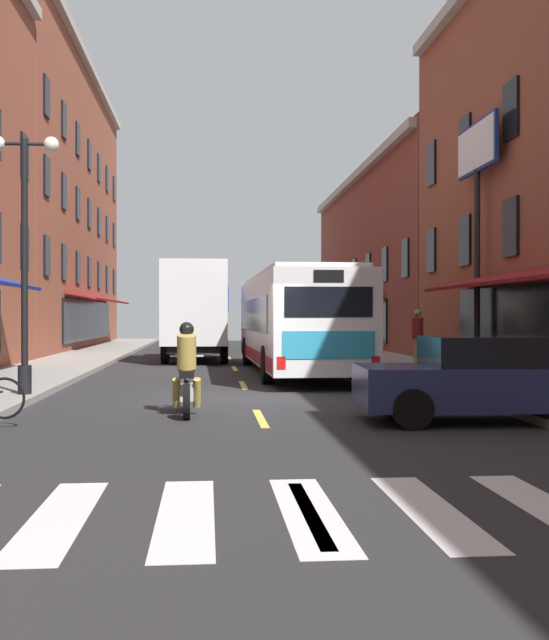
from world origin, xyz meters
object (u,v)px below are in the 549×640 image
Objects in this scene: sedan_near at (194,336)px; billboard_sign at (477,179)px; pedestrian_far at (418,337)px; street_lamp_twin at (25,251)px; sedan_mid at (489,378)px; transit_bus at (294,321)px; pedestrian_near at (371,333)px; box_truck at (196,312)px; motorcycle_rider at (187,375)px.

billboard_sign is at bearing -65.06° from sedan_near.
billboard_sign is 5.34m from pedestrian_far.
sedan_near is 0.86× the size of street_lamp_twin.
pedestrian_far is at bearing 80.24° from sedan_mid.
billboard_sign reaches higher than transit_bus.
pedestrian_near is 5.61m from pedestrian_far.
transit_bus is 4.19m from pedestrian_far.
pedestrian_near is at bearing -56.85° from sedan_near.
sedan_mid is (5.14, -18.24, -1.23)m from box_truck.
billboard_sign is 6.91m from transit_bus.
box_truck is at bearing 135.19° from billboard_sign.
box_truck is (-3.13, 6.97, 0.34)m from transit_bus.
sedan_near is 27.15m from motorcycle_rider.
pedestrian_near is 17.16m from street_lamp_twin.
pedestrian_far reaches higher than motorcycle_rider.
street_lamp_twin is (-10.19, -13.66, 2.00)m from pedestrian_near.
pedestrian_far is (7.21, -6.21, -0.85)m from box_truck.
motorcycle_rider is 1.14× the size of pedestrian_near.
billboard_sign reaches higher than pedestrian_near.
pedestrian_near is (6.77, 16.28, 0.40)m from motorcycle_rider.
motorcycle_rider is (0.08, -16.88, -1.24)m from box_truck.
box_truck reaches higher than transit_bus.
sedan_near is 1.06× the size of sedan_mid.
sedan_mid is (2.01, -11.27, -0.88)m from transit_bus.
billboard_sign is 13.43m from street_lamp_twin.
billboard_sign is 9.22m from pedestrian_near.
sedan_mid reaches higher than sedan_near.
pedestrian_far is (7.46, -16.47, 0.38)m from sedan_near.
sedan_mid is 12.22m from pedestrian_far.
sedan_near is (-3.37, 17.23, -0.89)m from transit_bus.
box_truck reaches higher than motorcycle_rider.
billboard_sign is at bearing -44.81° from box_truck.
sedan_mid is (5.38, -28.51, 0.01)m from sedan_near.
transit_bus is at bearing -65.83° from box_truck.
pedestrian_far is (0.36, -5.60, -0.01)m from pedestrian_near.
sedan_near is (-0.25, 10.27, -1.23)m from box_truck.
motorcycle_rider is at bearing -89.71° from box_truck.
box_truck is at bearing 114.17° from transit_bus.
pedestrian_far is at bearing 56.28° from motorcycle_rider.
motorcycle_rider is 4.93m from street_lamp_twin.
motorcycle_rider is (0.33, -27.15, -0.01)m from sedan_near.
sedan_near is at bearing 90.70° from motorcycle_rider.
box_truck is 1.52× the size of sedan_near.
billboard_sign is 1.69× the size of sedan_mid.
transit_bus is 5.96× the size of motorcycle_rider.
transit_bus is at bearing 100.13° from sedan_mid.
pedestrian_far is at bearing 119.25° from billboard_sign.
street_lamp_twin reaches higher than box_truck.
pedestrian_far is 13.43m from street_lamp_twin.
transit_bus is 2.67× the size of sedan_near.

